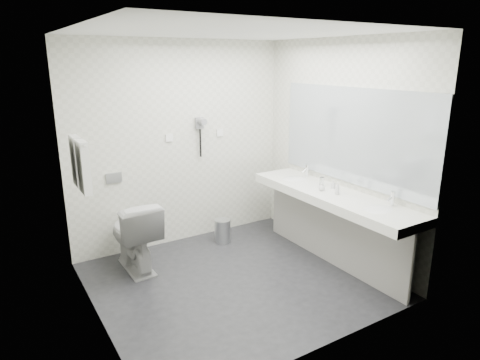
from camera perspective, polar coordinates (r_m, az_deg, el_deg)
floor at (r=4.63m, az=-0.62°, el=-13.31°), size 2.80×2.80×0.00m
ceiling at (r=4.05m, az=-0.73°, el=19.29°), size 2.80×2.80×0.00m
wall_back at (r=5.30m, az=-7.98°, el=4.74°), size 2.80×0.00×2.80m
wall_front at (r=3.17m, az=11.59°, el=-3.00°), size 2.80×0.00×2.80m
wall_left at (r=3.67m, az=-19.72°, el=-1.02°), size 0.00×2.60×2.60m
wall_right at (r=5.02m, az=13.18°, el=3.86°), size 0.00×2.60×2.60m
vanity_counter at (r=4.81m, az=12.18°, el=-2.16°), size 0.55×2.20×0.10m
vanity_panel at (r=4.97m, az=12.10°, el=-6.78°), size 0.03×2.15×0.75m
vanity_post_near at (r=4.38m, az=21.95°, el=-10.85°), size 0.06×0.06×0.75m
vanity_post_far at (r=5.72m, az=5.15°, el=-3.41°), size 0.06×0.06×0.75m
mirror at (r=4.83m, az=14.87°, el=5.71°), size 0.02×2.20×1.05m
basin_near at (r=4.38m, az=18.07°, el=-3.91°), size 0.40×0.31×0.05m
basin_far at (r=5.26m, az=7.33°, el=0.04°), size 0.40×0.31×0.05m
faucet_near at (r=4.50m, az=19.79°, el=-2.35°), size 0.04×0.04×0.15m
faucet_far at (r=5.36m, az=8.99°, el=1.26°), size 0.04×0.04×0.15m
soap_bottle_a at (r=4.93m, az=12.40°, el=-0.56°), size 0.05×0.05×0.09m
soap_bottle_b at (r=4.81m, az=10.92°, el=-0.91°), size 0.09×0.09×0.09m
soap_bottle_c at (r=4.71m, az=12.95°, el=-1.12°), size 0.06×0.06×0.13m
glass_left at (r=5.01m, az=10.93°, el=-0.18°), size 0.06×0.06×0.10m
toilet at (r=4.85m, az=-14.05°, el=-7.12°), size 0.46×0.80×0.81m
flush_plate at (r=5.08m, az=-16.56°, el=0.27°), size 0.18×0.02×0.12m
pedal_bin at (r=5.47m, az=-2.36°, el=-6.90°), size 0.27×0.27×0.29m
bin_lid at (r=5.41m, az=-2.38°, el=-5.42°), size 0.21×0.21×0.02m
towel_rail at (r=4.14m, az=-21.11°, el=4.96°), size 0.02×0.62×0.02m
towel_near at (r=4.05m, az=-20.27°, el=1.63°), size 0.07×0.24×0.48m
towel_far at (r=4.32m, az=-21.06°, el=2.39°), size 0.07×0.24×0.48m
dryer_cradle at (r=5.33m, az=-5.48°, el=7.62°), size 0.10×0.04×0.14m
dryer_barrel at (r=5.27m, az=-5.14°, el=7.86°), size 0.08×0.14×0.08m
dryer_cord at (r=5.36m, az=-5.34°, el=4.96°), size 0.02×0.02×0.35m
switch_plate_a at (r=5.21m, az=-9.48°, el=5.61°), size 0.09×0.02×0.09m
switch_plate_b at (r=5.51m, az=-2.71°, el=6.36°), size 0.09×0.02×0.09m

